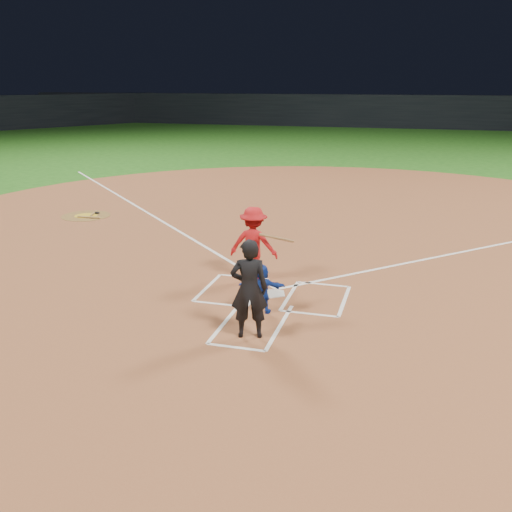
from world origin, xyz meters
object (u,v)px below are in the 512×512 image
(home_plate, at_px, (274,293))
(on_deck_circle, at_px, (86,216))
(umpire, at_px, (249,289))
(catcher, at_px, (261,289))
(batter_at_plate, at_px, (254,244))

(home_plate, height_order, on_deck_circle, home_plate)
(on_deck_circle, relative_size, umpire, 0.90)
(catcher, xyz_separation_m, umpire, (0.08, -1.18, 0.43))
(umpire, bearing_deg, home_plate, -104.13)
(batter_at_plate, bearing_deg, umpire, -75.47)
(on_deck_circle, bearing_deg, umpire, -43.39)
(on_deck_circle, xyz_separation_m, umpire, (8.37, -7.91, 0.94))
(umpire, height_order, batter_at_plate, umpire)
(on_deck_circle, bearing_deg, batter_at_plate, -32.71)
(catcher, height_order, batter_at_plate, batter_at_plate)
(home_plate, distance_m, on_deck_circle, 10.01)
(home_plate, height_order, umpire, umpire)
(on_deck_circle, distance_m, catcher, 10.68)
(umpire, bearing_deg, catcher, -102.43)
(catcher, bearing_deg, batter_at_plate, -79.98)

